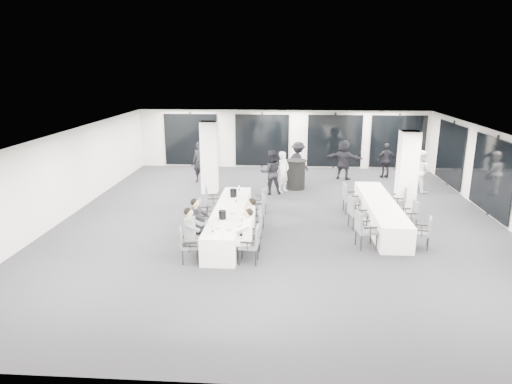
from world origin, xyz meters
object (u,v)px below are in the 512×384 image
chair_main_left_far (211,199)px  standing_guest_c (298,159)px  banquet_table_main (229,221)px  chair_side_right_mid (411,213)px  chair_main_left_mid (199,221)px  chair_main_right_far (260,200)px  chair_side_left_far (349,196)px  ice_bucket_far (233,193)px  chair_main_right_second (255,228)px  banquet_table_side (380,213)px  chair_main_right_mid (256,221)px  standing_guest_d (386,158)px  ice_bucket_near (222,215)px  standing_guest_b (271,169)px  standing_guest_f (344,157)px  chair_side_right_far (400,199)px  chair_main_left_near (186,243)px  chair_main_left_second (193,231)px  chair_main_right_near (252,242)px  cocktail_table (296,174)px  chair_side_right_near (425,231)px  chair_side_left_mid (355,210)px  standing_guest_a (283,169)px  chair_main_right_fourth (259,209)px  chair_side_left_near (364,227)px  chair_main_left_fourth (204,212)px

chair_main_left_far → standing_guest_c: (3.00, 4.87, 0.43)m
banquet_table_main → chair_side_right_mid: chair_side_right_mid is taller
chair_main_left_mid → chair_main_left_far: size_ratio=0.92×
chair_main_right_far → chair_side_left_far: bearing=-65.0°
chair_main_right_far → ice_bucket_far: ice_bucket_far is taller
chair_main_right_second → chair_main_right_far: chair_main_right_second is taller
chair_main_left_far → chair_side_right_mid: 6.38m
banquet_table_side → chair_main_right_mid: bearing=-160.0°
standing_guest_d → ice_bucket_far: size_ratio=6.79×
banquet_table_main → ice_bucket_near: size_ratio=20.94×
standing_guest_b → standing_guest_d: size_ratio=1.11×
standing_guest_b → standing_guest_f: bearing=-154.0°
chair_side_right_far → standing_guest_c: bearing=49.5°
chair_main_left_near → chair_main_left_second: size_ratio=0.98×
banquet_table_main → chair_main_right_near: 2.25m
chair_main_left_far → chair_main_right_mid: 2.56m
chair_main_right_second → ice_bucket_near: size_ratio=4.26×
cocktail_table → chair_side_right_far: cocktail_table is taller
chair_main_left_mid → chair_side_right_near: bearing=92.5°
chair_side_right_mid → chair_main_left_second: bearing=102.0°
chair_main_right_far → chair_side_left_mid: size_ratio=0.94×
chair_main_right_mid → standing_guest_a: (0.73, 5.05, 0.41)m
cocktail_table → chair_main_right_second: cocktail_table is taller
chair_main_right_second → standing_guest_f: bearing=-26.5°
chair_main_right_fourth → chair_main_left_far: bearing=48.9°
chair_side_left_far → standing_guest_d: (2.29, 5.22, 0.30)m
chair_main_right_second → standing_guest_f: size_ratio=0.51×
chair_side_right_mid → banquet_table_side: bearing=55.4°
standing_guest_f → chair_side_left_far: bearing=109.7°
banquet_table_side → chair_main_right_near: size_ratio=5.13×
banquet_table_main → chair_main_right_far: 1.87m
chair_side_left_near → chair_side_right_far: (1.67, 2.94, -0.02)m
chair_main_right_second → standing_guest_c: bearing=-14.1°
chair_side_left_mid → chair_main_right_mid: bearing=-84.5°
ice_bucket_near → chair_main_right_second: bearing=-14.9°
chair_main_right_second → standing_guest_a: (0.72, 5.93, 0.34)m
standing_guest_a → standing_guest_d: standing_guest_a is taller
chair_main_right_second → standing_guest_a: 5.98m
standing_guest_a → standing_guest_f: (2.63, 2.29, 0.08)m
chair_side_right_near → standing_guest_b: 6.84m
chair_side_right_near → chair_side_right_far: chair_side_right_far is taller
standing_guest_d → ice_bucket_near: standing_guest_d is taller
chair_main_right_mid → chair_main_right_fourth: bearing=-14.2°
ice_bucket_near → chair_main_left_far: bearing=106.4°
standing_guest_d → banquet_table_side: bearing=63.0°
chair_side_right_far → standing_guest_d: 5.43m
chair_main_right_fourth → chair_main_right_near: bearing=171.3°
chair_main_left_fourth → chair_side_right_mid: 6.29m
chair_main_left_fourth → ice_bucket_near: (0.75, -1.36, 0.36)m
chair_side_right_mid → standing_guest_f: size_ratio=0.46×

